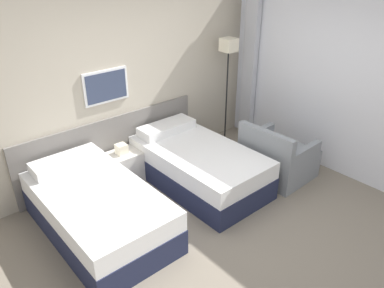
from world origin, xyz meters
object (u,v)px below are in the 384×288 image
armchair (277,159)px  bed_near_door (98,210)px  bed_near_window (198,165)px  nightstand (123,167)px  floor_lamp (228,58)px

armchair → bed_near_door: bearing=75.2°
bed_near_window → armchair: 1.15m
nightstand → floor_lamp: size_ratio=0.34×
bed_near_door → bed_near_window: (1.54, 0.00, 0.00)m
bed_near_door → bed_near_window: bearing=0.0°
floor_lamp → bed_near_door: bearing=-166.3°
bed_near_door → armchair: bearing=-13.1°
bed_near_door → bed_near_window: size_ratio=1.00×
nightstand → bed_near_door: bearing=-137.2°
armchair → nightstand: bearing=51.8°
bed_near_door → bed_near_window: 1.54m
bed_near_door → floor_lamp: bearing=13.7°
nightstand → floor_lamp: bearing=-1.2°
nightstand → floor_lamp: floor_lamp is taller
bed_near_door → floor_lamp: 3.07m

